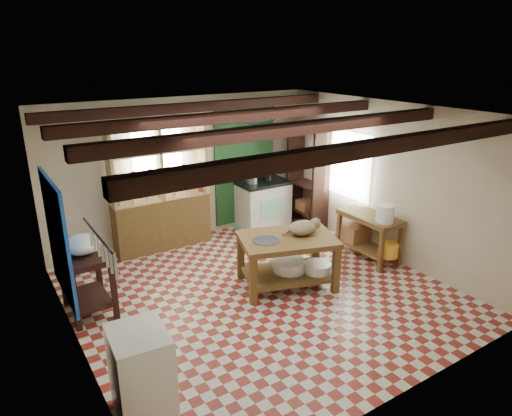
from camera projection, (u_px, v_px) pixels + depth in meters
floor at (260, 294)px, 6.65m from camera, size 5.00×5.00×0.02m
ceiling at (261, 113)px, 5.79m from camera, size 5.00×5.00×0.02m
wall_back at (185, 170)px, 8.20m from camera, size 5.00×0.04×2.60m
wall_front at (408, 284)px, 4.23m from camera, size 5.00×0.04×2.60m
wall_left at (68, 251)px, 4.94m from camera, size 0.04×5.00×2.60m
wall_right at (388, 182)px, 7.49m from camera, size 0.04×5.00×2.60m
ceiling_beams at (261, 122)px, 5.83m from camera, size 5.00×3.80×0.15m
blue_wall_patch at (58, 239)px, 5.74m from camera, size 0.04×1.40×1.60m
green_wall_patch at (245, 164)px, 8.83m from camera, size 1.30×0.04×2.30m
window_back at (157, 152)px, 7.80m from camera, size 0.90×0.02×0.80m
window_right at (345, 164)px, 8.24m from camera, size 0.02×1.30×1.20m
utensil_rail at (98, 247)px, 3.86m from camera, size 0.06×0.90×0.28m
pot_rack at (256, 118)px, 8.19m from camera, size 0.86×0.12×0.36m
shelving_unit at (160, 188)px, 7.83m from camera, size 1.70×0.34×2.20m
tall_rack at (308, 177)px, 8.91m from camera, size 0.40×0.86×2.00m
work_table at (287, 261)px, 6.76m from camera, size 1.59×1.30×0.78m
stove at (263, 205)px, 8.94m from camera, size 0.98×0.66×0.95m
prep_table at (87, 283)px, 6.05m from camera, size 0.60×0.86×0.87m
white_cabinet at (142, 374)px, 4.31m from camera, size 0.56×0.65×0.92m
right_counter at (368, 237)px, 7.65m from camera, size 0.55×1.08×0.77m
cat at (303, 228)px, 6.70m from camera, size 0.49×0.40×0.20m
steel_tray at (265, 240)px, 6.50m from camera, size 0.47×0.47×0.02m
basin_large at (289, 265)px, 6.85m from camera, size 0.61×0.61×0.17m
basin_small at (318, 268)px, 6.81m from camera, size 0.50×0.50×0.14m
kettle_left at (252, 177)px, 8.62m from camera, size 0.21×0.21×0.24m
kettle_right at (267, 175)px, 8.80m from camera, size 0.17×0.17×0.22m
enamel_bowl at (82, 244)px, 5.87m from camera, size 0.49×0.49×0.24m
white_bucket at (385, 214)px, 7.17m from camera, size 0.29×0.29×0.28m
wicker_basket at (356, 233)px, 7.90m from camera, size 0.42×0.34×0.29m
yellow_tub at (388, 250)px, 7.31m from camera, size 0.31×0.31×0.22m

